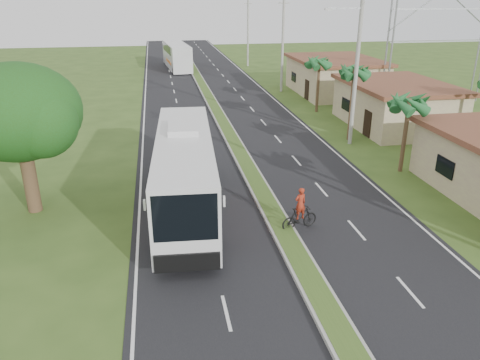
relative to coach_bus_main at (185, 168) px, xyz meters
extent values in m
plane|color=#344D1C|center=(4.27, -8.77, -2.31)|extent=(180.00, 180.00, 0.00)
cube|color=black|center=(4.27, 11.23, -2.30)|extent=(14.00, 160.00, 0.02)
cube|color=gray|center=(4.27, 11.23, -2.22)|extent=(1.20, 160.00, 0.17)
cube|color=#344D1C|center=(4.27, 11.23, -2.13)|extent=(0.95, 160.00, 0.02)
cube|color=silver|center=(-2.43, 11.23, -2.31)|extent=(0.12, 160.00, 0.01)
cube|color=silver|center=(10.97, 11.23, -2.31)|extent=(0.12, 160.00, 0.01)
cube|color=#C0B482|center=(18.27, 13.23, -0.64)|extent=(7.00, 10.00, 3.35)
cube|color=brown|center=(18.27, 13.23, 1.20)|extent=(7.60, 10.60, 0.32)
cube|color=#C0B482|center=(18.27, 27.23, -0.56)|extent=(8.00, 11.00, 3.50)
cube|color=brown|center=(18.27, 27.23, 1.35)|extent=(8.60, 11.60, 0.32)
cylinder|color=#473321|center=(13.67, 3.23, -0.01)|extent=(0.26, 0.26, 4.60)
cylinder|color=#473321|center=(13.07, 10.23, 0.39)|extent=(0.26, 0.26, 5.40)
cylinder|color=#473321|center=(13.57, 19.23, 0.09)|extent=(0.26, 0.26, 4.80)
cylinder|color=#473321|center=(-7.73, 1.23, -0.31)|extent=(0.70, 0.70, 4.00)
ellipsoid|color=#1F4412|center=(-7.73, 1.23, 2.89)|extent=(6.00, 6.00, 4.68)
sphere|color=#1F4412|center=(-6.53, 0.23, 2.59)|extent=(3.40, 3.40, 3.40)
cylinder|color=gray|center=(12.77, 9.23, 3.69)|extent=(0.28, 0.28, 12.00)
cube|color=gray|center=(11.57, 9.23, 7.19)|extent=(2.40, 0.10, 0.10)
cylinder|color=gray|center=(12.77, 29.23, 3.19)|extent=(0.28, 0.28, 11.00)
cube|color=gray|center=(12.77, 29.23, 7.09)|extent=(1.20, 0.10, 0.10)
cylinder|color=gray|center=(12.77, 49.23, 2.94)|extent=(0.28, 0.28, 10.50)
cube|color=gray|center=(12.77, 49.23, 6.59)|extent=(1.20, 0.10, 0.10)
cylinder|color=gray|center=(21.27, 20.73, 3.69)|extent=(0.18, 0.18, 12.00)
cylinder|color=gray|center=(21.27, 21.73, 3.69)|extent=(0.18, 0.18, 12.00)
cylinder|color=gray|center=(31.27, 21.73, 3.69)|extent=(0.18, 0.18, 12.00)
cube|color=gray|center=(26.27, 21.23, 3.69)|extent=(10.00, 0.14, 0.14)
cube|color=gray|center=(26.27, 21.23, 6.69)|extent=(10.00, 0.14, 0.14)
cube|color=silver|center=(0.00, -0.06, -0.12)|extent=(3.51, 13.15, 3.41)
cube|color=black|center=(0.04, 0.59, 0.63)|extent=(3.40, 10.56, 1.37)
cube|color=black|center=(-0.40, -6.49, 0.43)|extent=(2.44, 0.29, 1.91)
cube|color=red|center=(-0.08, -1.36, -0.80)|extent=(3.10, 5.80, 0.60)
cube|color=yellow|center=(0.02, 0.26, -1.07)|extent=(2.96, 3.42, 0.27)
cube|color=silver|center=(0.08, 1.24, 1.74)|extent=(1.68, 2.69, 0.30)
cylinder|color=black|center=(-1.48, -4.10, -1.75)|extent=(0.42, 1.15, 1.13)
cylinder|color=black|center=(0.96, -4.25, -1.75)|extent=(0.42, 1.15, 1.13)
cylinder|color=black|center=(-1.01, 3.48, -1.75)|extent=(0.42, 1.15, 1.13)
cylinder|color=black|center=(1.43, 3.32, -1.75)|extent=(0.42, 1.15, 1.13)
cube|color=silver|center=(2.04, 48.19, -0.43)|extent=(3.68, 12.52, 3.44)
cube|color=black|center=(2.00, 48.72, 0.60)|extent=(3.47, 9.32, 1.17)
cube|color=orange|center=(2.13, 47.12, -1.09)|extent=(3.21, 6.11, 0.38)
cylinder|color=black|center=(1.28, 43.01, -1.80)|extent=(0.41, 1.05, 1.03)
cylinder|color=black|center=(3.64, 43.20, -1.80)|extent=(0.41, 1.05, 1.03)
cylinder|color=black|center=(0.49, 52.64, -1.80)|extent=(0.41, 1.05, 1.03)
cylinder|color=black|center=(2.85, 52.83, -1.80)|extent=(0.41, 1.05, 1.03)
imported|color=black|center=(5.13, -3.14, -1.75)|extent=(1.96, 1.02, 1.13)
imported|color=maroon|center=(5.13, -3.14, -0.98)|extent=(0.65, 0.52, 1.57)
camera|label=1|loc=(-1.12, -22.16, 8.21)|focal=35.00mm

